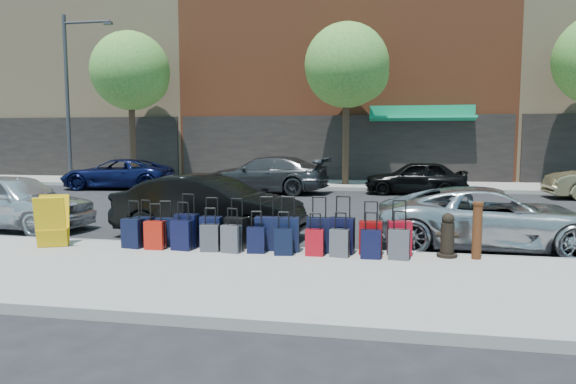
% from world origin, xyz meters
% --- Properties ---
extents(ground, '(120.00, 120.00, 0.00)m').
position_xyz_m(ground, '(0.00, 0.00, 0.00)').
color(ground, black).
rests_on(ground, ground).
extents(sidewalk_near, '(60.00, 4.00, 0.15)m').
position_xyz_m(sidewalk_near, '(0.00, -6.50, 0.07)').
color(sidewalk_near, gray).
rests_on(sidewalk_near, ground).
extents(sidewalk_far, '(60.00, 4.00, 0.15)m').
position_xyz_m(sidewalk_far, '(0.00, 10.00, 0.07)').
color(sidewalk_far, gray).
rests_on(sidewalk_far, ground).
extents(curb_near, '(60.00, 0.08, 0.15)m').
position_xyz_m(curb_near, '(0.00, -4.48, 0.07)').
color(curb_near, gray).
rests_on(curb_near, ground).
extents(curb_far, '(60.00, 0.08, 0.15)m').
position_xyz_m(curb_far, '(0.00, 7.98, 0.07)').
color(curb_far, gray).
rests_on(curb_far, ground).
extents(building_left, '(15.00, 12.12, 16.00)m').
position_xyz_m(building_left, '(-16.00, 17.98, 7.98)').
color(building_left, '#9B815F').
rests_on(building_left, ground).
extents(building_center, '(17.00, 12.85, 20.00)m').
position_xyz_m(building_center, '(0.00, 17.99, 9.98)').
color(building_center, brown).
rests_on(building_center, ground).
extents(tree_left, '(3.80, 3.80, 7.27)m').
position_xyz_m(tree_left, '(-9.86, 9.50, 5.41)').
color(tree_left, black).
rests_on(tree_left, sidewalk_far).
extents(tree_center, '(3.80, 3.80, 7.27)m').
position_xyz_m(tree_center, '(0.64, 9.50, 5.41)').
color(tree_center, black).
rests_on(tree_center, sidewalk_far).
extents(streetlight, '(2.59, 0.18, 8.00)m').
position_xyz_m(streetlight, '(-12.80, 8.80, 4.66)').
color(streetlight, '#333338').
rests_on(streetlight, sidewalk_far).
extents(suitcase_front_0, '(0.40, 0.28, 0.89)m').
position_xyz_m(suitcase_front_0, '(-2.44, -4.75, 0.43)').
color(suitcase_front_0, black).
rests_on(suitcase_front_0, sidewalk_near).
extents(suitcase_front_1, '(0.40, 0.27, 0.89)m').
position_xyz_m(suitcase_front_1, '(-1.98, -4.80, 0.43)').
color(suitcase_front_1, black).
rests_on(suitcase_front_1, sidewalk_near).
extents(suitcase_front_2, '(0.46, 0.28, 1.04)m').
position_xyz_m(suitcase_front_2, '(-1.51, -4.84, 0.48)').
color(suitcase_front_2, black).
rests_on(suitcase_front_2, sidewalk_near).
extents(suitcase_front_3, '(0.41, 0.22, 0.98)m').
position_xyz_m(suitcase_front_3, '(-1.03, -4.81, 0.46)').
color(suitcase_front_3, black).
rests_on(suitcase_front_3, sidewalk_near).
extents(suitcase_front_4, '(0.43, 0.28, 0.97)m').
position_xyz_m(suitcase_front_4, '(-0.55, -4.78, 0.45)').
color(suitcase_front_4, black).
rests_on(suitcase_front_4, sidewalk_near).
extents(suitcase_front_5, '(0.44, 0.27, 1.02)m').
position_xyz_m(suitcase_front_5, '(0.06, -4.81, 0.47)').
color(suitcase_front_5, black).
rests_on(suitcase_front_5, sidewalk_near).
extents(suitcase_front_6, '(0.45, 0.28, 1.03)m').
position_xyz_m(suitcase_front_6, '(0.48, -4.85, 0.47)').
color(suitcase_front_6, black).
rests_on(suitcase_front_6, sidewalk_near).
extents(suitcase_front_7, '(0.44, 0.25, 1.04)m').
position_xyz_m(suitcase_front_7, '(1.06, -4.81, 0.48)').
color(suitcase_front_7, black).
rests_on(suitcase_front_7, sidewalk_near).
extents(suitcase_front_8, '(0.46, 0.29, 1.06)m').
position_xyz_m(suitcase_front_8, '(1.49, -4.82, 0.48)').
color(suitcase_front_8, black).
rests_on(suitcase_front_8, sidewalk_near).
extents(suitcase_front_9, '(0.41, 0.23, 0.98)m').
position_xyz_m(suitcase_front_9, '(2.01, -4.80, 0.46)').
color(suitcase_front_9, maroon).
rests_on(suitcase_front_9, sidewalk_near).
extents(suitcase_front_10, '(0.45, 0.29, 1.00)m').
position_xyz_m(suitcase_front_10, '(2.52, -4.79, 0.46)').
color(suitcase_front_10, maroon).
rests_on(suitcase_front_10, sidewalk_near).
extents(suitcase_back_0, '(0.41, 0.27, 0.92)m').
position_xyz_m(suitcase_back_0, '(-2.52, -5.09, 0.44)').
color(suitcase_back_0, black).
rests_on(suitcase_back_0, sidewalk_near).
extents(suitcase_back_1, '(0.37, 0.23, 0.87)m').
position_xyz_m(suitcase_back_1, '(-2.05, -5.12, 0.42)').
color(suitcase_back_1, '#B0180B').
rests_on(suitcase_back_1, sidewalk_near).
extents(suitcase_back_2, '(0.40, 0.26, 0.91)m').
position_xyz_m(suitcase_back_2, '(-1.51, -5.09, 0.43)').
color(suitcase_back_2, black).
rests_on(suitcase_back_2, sidewalk_near).
extents(suitcase_back_3, '(0.36, 0.24, 0.82)m').
position_xyz_m(suitcase_back_3, '(-0.95, -5.11, 0.41)').
color(suitcase_back_3, '#3A393E').
rests_on(suitcase_back_3, sidewalk_near).
extents(suitcase_back_4, '(0.38, 0.26, 0.83)m').
position_xyz_m(suitcase_back_4, '(-0.53, -5.14, 0.41)').
color(suitcase_back_4, '#424348').
rests_on(suitcase_back_4, sidewalk_near).
extents(suitcase_back_5, '(0.34, 0.22, 0.78)m').
position_xyz_m(suitcase_back_5, '(-0.07, -5.08, 0.39)').
color(suitcase_back_5, black).
rests_on(suitcase_back_5, sidewalk_near).
extents(suitcase_back_6, '(0.35, 0.24, 0.79)m').
position_xyz_m(suitcase_back_6, '(0.46, -5.15, 0.40)').
color(suitcase_back_6, black).
rests_on(suitcase_back_6, sidewalk_near).
extents(suitcase_back_7, '(0.33, 0.19, 0.78)m').
position_xyz_m(suitcase_back_7, '(1.02, -5.10, 0.39)').
color(suitcase_back_7, '#A00A15').
rests_on(suitcase_back_7, sidewalk_near).
extents(suitcase_back_8, '(0.36, 0.24, 0.80)m').
position_xyz_m(suitcase_back_8, '(1.47, -5.11, 0.40)').
color(suitcase_back_8, '#424248').
rests_on(suitcase_back_8, sidewalk_near).
extents(suitcase_back_9, '(0.35, 0.20, 0.83)m').
position_xyz_m(suitcase_back_9, '(2.02, -5.14, 0.41)').
color(suitcase_back_9, black).
rests_on(suitcase_back_9, sidewalk_near).
extents(suitcase_back_10, '(0.38, 0.25, 0.86)m').
position_xyz_m(suitcase_back_10, '(2.51, -5.12, 0.42)').
color(suitcase_back_10, '#3E3E44').
rests_on(suitcase_back_10, sidewalk_near).
extents(fire_hydrant, '(0.41, 0.36, 0.79)m').
position_xyz_m(fire_hydrant, '(3.36, -4.76, 0.52)').
color(fire_hydrant, black).
rests_on(fire_hydrant, sidewalk_near).
extents(bollard, '(0.19, 0.19, 1.01)m').
position_xyz_m(bollard, '(3.85, -4.83, 0.67)').
color(bollard, '#38190C').
rests_on(bollard, sidewalk_near).
extents(display_rack, '(0.75, 0.78, 0.99)m').
position_xyz_m(display_rack, '(-4.11, -5.25, 0.64)').
color(display_rack, '#E6AD0C').
rests_on(display_rack, sidewalk_near).
extents(car_near_0, '(4.30, 2.16, 1.41)m').
position_xyz_m(car_near_0, '(-6.84, -2.94, 0.70)').
color(car_near_0, silver).
rests_on(car_near_0, ground).
extents(car_near_1, '(4.46, 1.95, 1.42)m').
position_xyz_m(car_near_1, '(-1.67, -3.08, 0.71)').
color(car_near_1, black).
rests_on(car_near_1, ground).
extents(car_near_2, '(4.59, 2.21, 1.26)m').
position_xyz_m(car_near_2, '(4.40, -3.15, 0.63)').
color(car_near_2, '#B6B8BE').
rests_on(car_near_2, ground).
extents(car_far_0, '(5.05, 2.79, 1.34)m').
position_xyz_m(car_far_0, '(-9.46, 6.91, 0.67)').
color(car_far_0, '#0D133B').
rests_on(car_far_0, ground).
extents(car_far_1, '(5.45, 2.75, 1.52)m').
position_xyz_m(car_far_1, '(-2.58, 6.51, 0.76)').
color(car_far_1, '#343336').
rests_on(car_far_1, ground).
extents(car_far_2, '(4.01, 1.63, 1.37)m').
position_xyz_m(car_far_2, '(3.49, 7.03, 0.68)').
color(car_far_2, black).
rests_on(car_far_2, ground).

